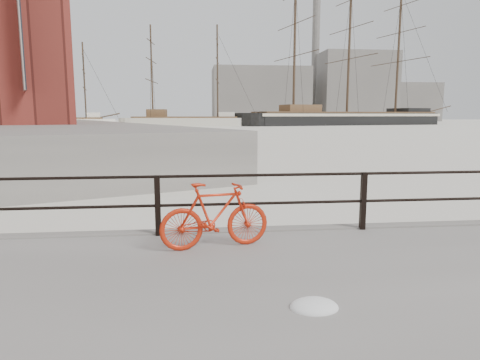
# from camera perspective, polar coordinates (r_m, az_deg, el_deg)

# --- Properties ---
(ground) EXTENTS (400.00, 400.00, 0.00)m
(ground) POSITION_cam_1_polar(r_m,az_deg,el_deg) (8.03, 15.44, -8.46)
(ground) COLOR white
(ground) RESTS_ON ground
(guardrail) EXTENTS (28.00, 0.10, 1.00)m
(guardrail) POSITION_cam_1_polar(r_m,az_deg,el_deg) (7.69, 16.10, -2.71)
(guardrail) COLOR black
(guardrail) RESTS_ON promenade
(bicycle) EXTENTS (1.67, 0.57, 1.00)m
(bicycle) POSITION_cam_1_polar(r_m,az_deg,el_deg) (6.37, -3.34, -4.72)
(bicycle) COLOR red
(bicycle) RESTS_ON promenade
(barque_black) EXTENTS (64.29, 35.02, 34.55)m
(barque_black) POSITION_cam_1_polar(r_m,az_deg,el_deg) (103.01, 14.00, 7.13)
(barque_black) COLOR black
(barque_black) RESTS_ON ground
(schooner_mid) EXTENTS (31.10, 15.69, 21.45)m
(schooner_mid) POSITION_cam_1_polar(r_m,az_deg,el_deg) (91.52, -7.26, 7.15)
(schooner_mid) COLOR beige
(schooner_mid) RESTS_ON ground
(schooner_left) EXTENTS (22.94, 13.51, 16.63)m
(schooner_left) POSITION_cam_1_polar(r_m,az_deg,el_deg) (88.12, -22.95, 6.49)
(schooner_left) COLOR white
(schooner_left) RESTS_ON ground
(industrial_west) EXTENTS (32.00, 18.00, 18.00)m
(industrial_west) POSITION_cam_1_polar(r_m,az_deg,el_deg) (149.03, 2.66, 11.24)
(industrial_west) COLOR gray
(industrial_west) RESTS_ON ground
(industrial_mid) EXTENTS (26.00, 20.00, 24.00)m
(industrial_mid) POSITION_cam_1_polar(r_m,az_deg,el_deg) (163.05, 14.90, 11.80)
(industrial_mid) COLOR gray
(industrial_mid) RESTS_ON ground
(industrial_east) EXTENTS (20.00, 16.00, 14.00)m
(industrial_east) POSITION_cam_1_polar(r_m,az_deg,el_deg) (176.78, 21.32, 9.61)
(industrial_east) COLOR gray
(industrial_east) RESTS_ON ground
(smokestack) EXTENTS (2.80, 2.80, 44.00)m
(smokestack) POSITION_cam_1_polar(r_m,az_deg,el_deg) (164.58, 10.01, 15.42)
(smokestack) COLOR gray
(smokestack) RESTS_ON ground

